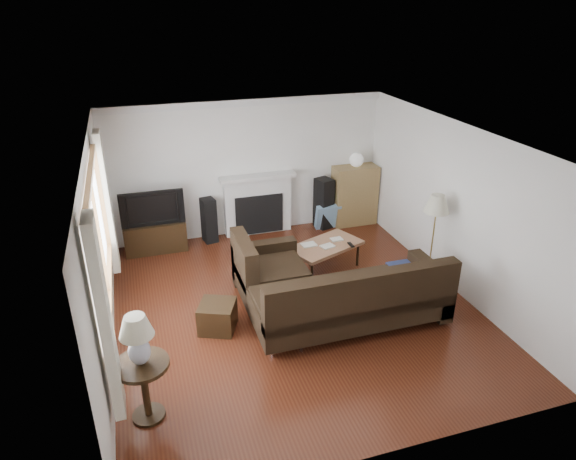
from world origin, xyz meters
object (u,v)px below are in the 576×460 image
object	(u,v)px
bookshelf	(354,195)
sectional_sofa	(350,294)
floor_lamp	(432,240)
tv_stand	(155,236)
side_table	(145,390)
coffee_table	(325,257)

from	to	relation	value
bookshelf	sectional_sofa	world-z (taller)	bookshelf
floor_lamp	bookshelf	bearing A→B (deg)	93.96
bookshelf	floor_lamp	distance (m)	2.49
tv_stand	side_table	world-z (taller)	side_table
coffee_table	sectional_sofa	bearing A→B (deg)	-121.00
sectional_sofa	side_table	distance (m)	2.90
tv_stand	floor_lamp	xyz separation A→B (m)	(3.98, -2.44, 0.47)
tv_stand	coffee_table	distance (m)	3.02
floor_lamp	sectional_sofa	bearing A→B (deg)	-158.24
tv_stand	bookshelf	xyz separation A→B (m)	(3.81, 0.04, 0.32)
bookshelf	coffee_table	bearing A→B (deg)	-127.26
tv_stand	coffee_table	size ratio (longest dim) A/B	0.90
side_table	coffee_table	bearing A→B (deg)	39.52
sectional_sofa	floor_lamp	distance (m)	1.77
coffee_table	side_table	size ratio (longest dim) A/B	1.65
tv_stand	coffee_table	xyz separation A→B (m)	(2.59, -1.56, -0.03)
tv_stand	floor_lamp	distance (m)	4.69
tv_stand	bookshelf	bearing A→B (deg)	0.56
sectional_sofa	bookshelf	bearing A→B (deg)	65.06
bookshelf	coffee_table	distance (m)	2.04
tv_stand	side_table	distance (m)	4.04
tv_stand	sectional_sofa	bearing A→B (deg)	-52.67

